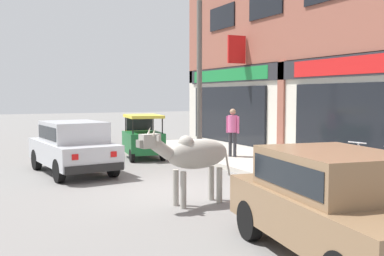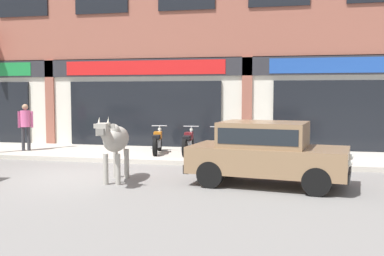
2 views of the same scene
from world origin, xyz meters
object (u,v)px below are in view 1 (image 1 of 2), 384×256
Objects in this scene: auto_rickshaw at (143,140)px; pedestrian at (233,127)px; car_1 at (335,200)px; motorcycle_0 at (342,163)px; utility_pole at (199,79)px; cow at (194,155)px; motorcycle_1 at (376,170)px; car_0 at (73,145)px.

pedestrian is (1.82, 2.50, 0.46)m from auto_rickshaw.
pedestrian reaches higher than car_1.
pedestrian is at bearing 53.95° from auto_rickshaw.
auto_rickshaw is at bearing -156.02° from motorcycle_0.
utility_pole is (1.01, 1.67, 2.08)m from auto_rickshaw.
motorcycle_0 is at bearing 92.79° from cow.
cow is 6.74m from auto_rickshaw.
car_1 is at bearing -54.53° from motorcycle_1.
auto_rickshaw reaches higher than car_0.
car_0 and car_1 have the same top height.
auto_rickshaw is 1.14× the size of motorcycle_1.
cow reaches higher than motorcycle_1.
utility_pole reaches higher than car_1.
motorcycle_0 is 1.04m from motorcycle_1.
auto_rickshaw is 3.13m from pedestrian.
motorcycle_1 is (1.04, -0.01, 0.00)m from motorcycle_0.
cow is at bearing -38.42° from pedestrian.
utility_pole is (-5.39, -1.18, 2.21)m from motorcycle_0.
auto_rickshaw is 0.40× the size of utility_pole.
car_1 is at bearing 12.38° from car_0.
car_0 is 2.06× the size of motorcycle_1.
car_1 is 2.08× the size of motorcycle_1.
pedestrian is (-4.58, -0.35, 0.60)m from motorcycle_0.
auto_rickshaw is 7.01m from motorcycle_0.
car_0 is at bearing -128.80° from motorcycle_0.
motorcycle_0 is 0.99× the size of motorcycle_1.
car_0 is at bearing -55.07° from auto_rickshaw.
cow is 1.04× the size of auto_rickshaw.
car_0 is 0.72× the size of utility_pole.
car_0 is 4.89m from utility_pole.
motorcycle_1 is at bearing 3.38° from pedestrian.
motorcycle_1 is (5.53, 5.57, -0.29)m from car_0.
car_1 is 0.73× the size of utility_pole.
cow reaches higher than car_0.
cow reaches higher than motorcycle_0.
auto_rickshaw is at bearing 124.93° from car_0.
pedestrian is (-8.31, 3.44, 0.31)m from car_1.
car_1 is at bearing 5.80° from cow.
pedestrian is at bearing 91.00° from car_0.
car_0 is 2.08× the size of motorcycle_0.
utility_pole is at bearing 58.79° from auto_rickshaw.
motorcycle_0 is 1.13× the size of pedestrian.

